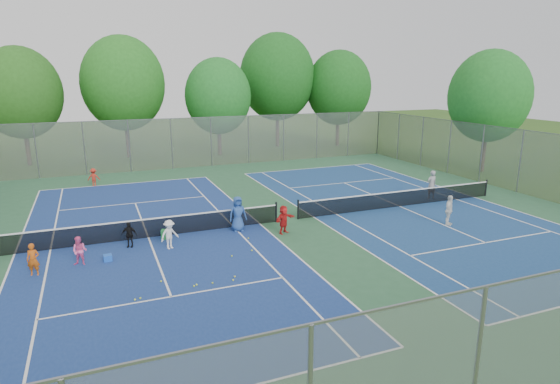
{
  "coord_description": "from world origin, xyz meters",
  "views": [
    {
      "loc": [
        -9.01,
        -21.29,
        7.41
      ],
      "look_at": [
        0.0,
        1.0,
        1.3
      ],
      "focal_mm": 30.0,
      "sensor_mm": 36.0,
      "label": 1
    }
  ],
  "objects_px": {
    "ball_crate": "(108,258)",
    "instructor": "(432,185)",
    "net_left": "(148,229)",
    "net_right": "(400,199)",
    "ball_hopper": "(164,235)"
  },
  "relations": [
    {
      "from": "net_left",
      "to": "ball_crate",
      "type": "height_order",
      "value": "net_left"
    },
    {
      "from": "ball_hopper",
      "to": "instructor",
      "type": "height_order",
      "value": "instructor"
    },
    {
      "from": "ball_crate",
      "to": "instructor",
      "type": "bearing_deg",
      "value": 9.33
    },
    {
      "from": "net_left",
      "to": "ball_hopper",
      "type": "height_order",
      "value": "net_left"
    },
    {
      "from": "ball_crate",
      "to": "net_right",
      "type": "bearing_deg",
      "value": 8.02
    },
    {
      "from": "net_left",
      "to": "net_right",
      "type": "xyz_separation_m",
      "value": [
        14.0,
        0.0,
        0.0
      ]
    },
    {
      "from": "net_right",
      "to": "ball_hopper",
      "type": "height_order",
      "value": "net_right"
    },
    {
      "from": "net_left",
      "to": "instructor",
      "type": "relative_size",
      "value": 7.43
    },
    {
      "from": "net_right",
      "to": "ball_crate",
      "type": "height_order",
      "value": "net_right"
    },
    {
      "from": "net_right",
      "to": "ball_crate",
      "type": "bearing_deg",
      "value": -171.98
    },
    {
      "from": "ball_crate",
      "to": "instructor",
      "type": "relative_size",
      "value": 0.18
    },
    {
      "from": "net_left",
      "to": "instructor",
      "type": "bearing_deg",
      "value": 2.87
    },
    {
      "from": "net_right",
      "to": "instructor",
      "type": "bearing_deg",
      "value": 16.4
    },
    {
      "from": "ball_crate",
      "to": "ball_hopper",
      "type": "bearing_deg",
      "value": 34.81
    },
    {
      "from": "net_right",
      "to": "instructor",
      "type": "xyz_separation_m",
      "value": [
        2.87,
        0.84,
        0.41
      ]
    }
  ]
}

